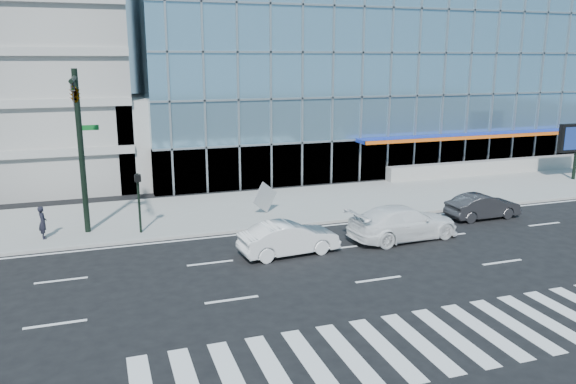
% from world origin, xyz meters
% --- Properties ---
extents(ground, '(160.00, 160.00, 0.00)m').
position_xyz_m(ground, '(0.00, 0.00, 0.00)').
color(ground, black).
rests_on(ground, ground).
extents(sidewalk, '(120.00, 8.00, 0.15)m').
position_xyz_m(sidewalk, '(0.00, 8.00, 0.07)').
color(sidewalk, gray).
rests_on(sidewalk, ground).
extents(theatre_building, '(42.00, 26.00, 15.00)m').
position_xyz_m(theatre_building, '(14.00, 26.00, 7.50)').
color(theatre_building, '#6995AF').
rests_on(theatre_building, ground).
extents(ramp_block, '(6.00, 8.00, 6.00)m').
position_xyz_m(ramp_block, '(-6.00, 18.00, 3.00)').
color(ramp_block, gray).
rests_on(ramp_block, ground).
extents(retaining_wall, '(30.00, 0.80, 1.00)m').
position_xyz_m(retaining_wall, '(24.00, 11.60, 0.65)').
color(retaining_wall, gray).
rests_on(retaining_wall, sidewalk).
extents(traffic_signal, '(1.14, 5.74, 8.00)m').
position_xyz_m(traffic_signal, '(-11.00, 4.57, 6.16)').
color(traffic_signal, black).
rests_on(traffic_signal, sidewalk).
extents(ped_signal_post, '(0.30, 0.33, 3.00)m').
position_xyz_m(ped_signal_post, '(-8.50, 4.94, 2.14)').
color(ped_signal_post, black).
rests_on(ped_signal_post, sidewalk).
extents(white_suv, '(5.85, 2.82, 1.64)m').
position_xyz_m(white_suv, '(3.59, 0.30, 0.82)').
color(white_suv, white).
rests_on(white_suv, ground).
extents(white_sedan, '(4.64, 1.98, 1.49)m').
position_xyz_m(white_sedan, '(-2.41, -0.00, 0.74)').
color(white_sedan, silver).
rests_on(white_sedan, ground).
extents(dark_sedan, '(4.17, 1.54, 1.36)m').
position_xyz_m(dark_sedan, '(9.59, 2.05, 0.68)').
color(dark_sedan, black).
rests_on(dark_sedan, ground).
extents(pedestrian, '(0.49, 0.65, 1.59)m').
position_xyz_m(pedestrian, '(-13.00, 5.55, 0.95)').
color(pedestrian, black).
rests_on(pedestrian, sidewalk).
extents(tilted_panel, '(1.66, 0.86, 1.82)m').
position_xyz_m(tilted_panel, '(-1.61, 6.45, 1.06)').
color(tilted_panel, '#9D9D9D').
rests_on(tilted_panel, sidewalk).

